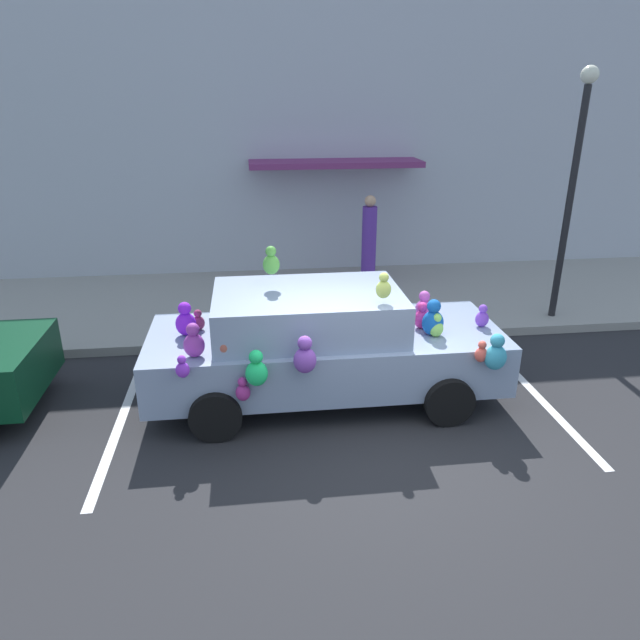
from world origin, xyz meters
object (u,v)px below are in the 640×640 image
object	(u,v)px
teddy_bear_on_sidewalk	(381,302)
street_lamp_post	(574,173)
plush_covered_car	(321,344)
pedestrian_near_shopfront	(369,242)

from	to	relation	value
teddy_bear_on_sidewalk	street_lamp_post	size ratio (longest dim) A/B	0.15
teddy_bear_on_sidewalk	plush_covered_car	bearing A→B (deg)	-118.99
plush_covered_car	teddy_bear_on_sidewalk	bearing A→B (deg)	61.01
pedestrian_near_shopfront	street_lamp_post	bearing A→B (deg)	-38.28
teddy_bear_on_sidewalk	street_lamp_post	world-z (taller)	street_lamp_post
plush_covered_car	pedestrian_near_shopfront	bearing A→B (deg)	70.89
street_lamp_post	plush_covered_car	bearing A→B (deg)	-154.00
teddy_bear_on_sidewalk	street_lamp_post	bearing A→B (deg)	-5.65
street_lamp_post	pedestrian_near_shopfront	size ratio (longest dim) A/B	2.27
street_lamp_post	pedestrian_near_shopfront	xyz separation A→B (m)	(-2.95, 2.33, -1.66)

